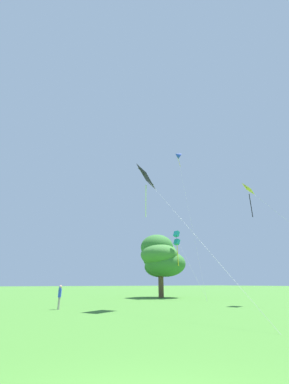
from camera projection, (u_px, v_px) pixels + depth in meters
kite_yellow_diamond at (252, 196)px, 25.45m from camera, size 3.48×8.93×11.33m
kite_blue_delta at (178, 155)px, 39.46m from camera, size 2.96×7.22×20.99m
kite_teal_box at (177, 239)px, 33.99m from camera, size 0.77×5.08×8.40m
kite_black_large at (147, 185)px, 21.61m from camera, size 1.91×11.99×11.41m
person_with_spool at (60, 295)px, 18.78m from camera, size 0.31×0.51×1.65m
tree_left_oak at (160, 259)px, 36.52m from camera, size 5.04×5.12×7.48m
tree_right_cluster at (161, 257)px, 35.42m from camera, size 6.40×5.59×8.30m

